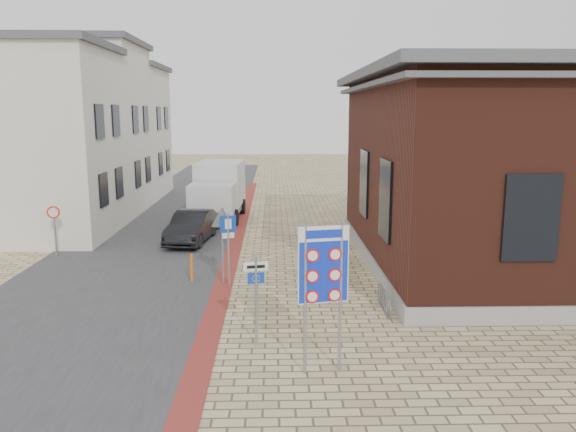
# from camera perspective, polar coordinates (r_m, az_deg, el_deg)

# --- Properties ---
(ground) EXTENTS (120.00, 120.00, 0.00)m
(ground) POSITION_cam_1_polar(r_m,az_deg,el_deg) (13.63, 0.25, -12.75)
(ground) COLOR tan
(ground) RESTS_ON ground
(road_strip) EXTENTS (7.00, 60.00, 0.02)m
(road_strip) POSITION_cam_1_polar(r_m,az_deg,el_deg) (28.50, -11.77, -0.56)
(road_strip) COLOR #38383A
(road_strip) RESTS_ON ground
(curb_strip) EXTENTS (0.60, 40.00, 0.02)m
(curb_strip) POSITION_cam_1_polar(r_m,az_deg,el_deg) (23.21, -5.42, -2.89)
(curb_strip) COLOR maroon
(curb_strip) RESTS_ON ground
(brick_building) EXTENTS (13.00, 13.00, 6.80)m
(brick_building) POSITION_cam_1_polar(r_m,az_deg,el_deg) (21.73, 24.19, 4.59)
(brick_building) COLOR gray
(brick_building) RESTS_ON ground
(townhouse_near) EXTENTS (7.40, 6.40, 8.30)m
(townhouse_near) POSITION_cam_1_polar(r_m,az_deg,el_deg) (26.75, -25.03, 6.95)
(townhouse_near) COLOR silver
(townhouse_near) RESTS_ON ground
(townhouse_mid) EXTENTS (7.40, 6.40, 9.10)m
(townhouse_mid) POSITION_cam_1_polar(r_m,az_deg,el_deg) (32.32, -20.85, 8.41)
(townhouse_mid) COLOR silver
(townhouse_mid) RESTS_ON ground
(townhouse_far) EXTENTS (7.40, 6.40, 8.30)m
(townhouse_far) POSITION_cam_1_polar(r_m,az_deg,el_deg) (38.05, -17.83, 8.21)
(townhouse_far) COLOR silver
(townhouse_far) RESTS_ON ground
(bike_rack) EXTENTS (0.08, 1.80, 0.60)m
(bike_rack) POSITION_cam_1_polar(r_m,az_deg,el_deg) (15.87, 9.73, -8.46)
(bike_rack) COLOR slate
(bike_rack) RESTS_ON ground
(sedan) EXTENTS (1.88, 4.11, 1.31)m
(sedan) POSITION_cam_1_polar(r_m,az_deg,el_deg) (23.81, -9.75, -1.08)
(sedan) COLOR black
(sedan) RESTS_ON ground
(box_truck) EXTENTS (2.56, 5.55, 2.85)m
(box_truck) POSITION_cam_1_polar(r_m,az_deg,el_deg) (28.67, -7.07, 2.61)
(box_truck) COLOR slate
(box_truck) RESTS_ON ground
(border_sign) EXTENTS (1.06, 0.25, 3.14)m
(border_sign) POSITION_cam_1_polar(r_m,az_deg,el_deg) (11.49, 3.61, -5.26)
(border_sign) COLOR gray
(border_sign) RESTS_ON ground
(essen_sign) EXTENTS (0.57, 0.14, 2.13)m
(essen_sign) POSITION_cam_1_polar(r_m,az_deg,el_deg) (13.10, -3.27, -7.30)
(essen_sign) COLOR gray
(essen_sign) RESTS_ON ground
(parking_sign) EXTENTS (0.50, 0.19, 2.31)m
(parking_sign) POSITION_cam_1_polar(r_m,az_deg,el_deg) (17.50, -6.08, -2.17)
(parking_sign) COLOR gray
(parking_sign) RESTS_ON ground
(yield_sign) EXTENTS (0.83, 0.33, 2.42)m
(yield_sign) POSITION_cam_1_polar(r_m,az_deg,el_deg) (17.67, -6.69, -1.12)
(yield_sign) COLOR gray
(yield_sign) RESTS_ON ground
(speed_sign) EXTENTS (0.46, 0.12, 1.99)m
(speed_sign) POSITION_cam_1_polar(r_m,az_deg,el_deg) (22.44, -22.64, -0.78)
(speed_sign) COLOR gray
(speed_sign) RESTS_ON ground
(bollard) EXTENTS (0.09, 0.09, 0.94)m
(bollard) POSITION_cam_1_polar(r_m,az_deg,el_deg) (18.28, -9.76, -5.23)
(bollard) COLOR orange
(bollard) RESTS_ON ground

